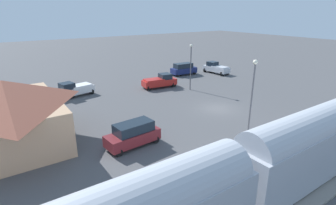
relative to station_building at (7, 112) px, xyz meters
The scene contains 11 objects.
ground_plane 22.57m from the station_building, 100.31° to the right, with size 200.00×200.00×0.00m, color #4C4C4F.
platform 26.24m from the station_building, 122.47° to the right, with size 3.20×46.00×0.30m.
station_building is the anchor object (origin of this frame).
pedestrian_on_platform 20.25m from the station_building, 131.82° to the right, with size 0.36×0.36×1.71m.
pickup_white 14.37m from the station_building, 37.80° to the right, with size 3.03×5.69×2.14m.
pickup_red 22.98m from the station_building, 68.83° to the right, with size 2.53×5.58×2.14m.
pickup_silver 37.46m from the station_building, 73.30° to the right, with size 5.53×2.79×2.14m.
suv_maroon 11.27m from the station_building, 126.87° to the right, with size 2.37×5.05×2.22m.
suv_navy 32.66m from the station_building, 66.15° to the right, with size 2.31×5.03×2.22m.
light_pole_near_platform 22.06m from the station_building, 120.61° to the right, with size 0.44×0.44×7.47m.
light_pole_lot_center 24.94m from the station_building, 79.42° to the right, with size 0.44×0.44×6.93m.
Camera 1 is at (-22.16, 22.69, 11.54)m, focal length 28.50 mm.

